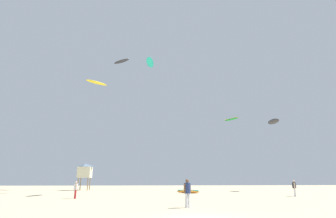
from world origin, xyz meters
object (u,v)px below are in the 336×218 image
(lifeguard_tower, at_px, (85,170))
(kite_aloft_3, at_px, (150,62))
(kite_aloft_0, at_px, (231,119))
(kite_aloft_4, at_px, (121,61))
(person_midground, at_px, (76,188))
(person_left, at_px, (294,187))
(kite_aloft_1, at_px, (273,122))
(person_foreground, at_px, (187,191))
(kite_aloft_2, at_px, (97,83))
(kite_grounded_near, at_px, (188,192))

(lifeguard_tower, bearing_deg, kite_aloft_3, -47.17)
(kite_aloft_0, relative_size, kite_aloft_4, 0.90)
(person_midground, bearing_deg, person_left, -21.30)
(person_left, relative_size, kite_aloft_1, 0.49)
(person_foreground, height_order, kite_aloft_2, kite_aloft_2)
(person_midground, relative_size, kite_aloft_2, 0.49)
(kite_grounded_near, height_order, kite_aloft_3, kite_aloft_3)
(person_midground, relative_size, kite_grounded_near, 0.50)
(person_foreground, distance_m, kite_grounded_near, 17.20)
(person_midground, height_order, kite_aloft_3, kite_aloft_3)
(kite_aloft_1, distance_m, kite_aloft_3, 21.97)
(person_left, distance_m, lifeguard_tower, 30.53)
(kite_grounded_near, xyz_separation_m, kite_aloft_1, (14.75, 5.56, 10.43))
(kite_grounded_near, height_order, kite_aloft_0, kite_aloft_0)
(person_foreground, bearing_deg, kite_aloft_4, -20.87)
(kite_aloft_1, bearing_deg, kite_aloft_4, 160.46)
(lifeguard_tower, bearing_deg, kite_aloft_2, -71.94)
(kite_aloft_0, relative_size, kite_aloft_1, 1.02)
(person_midground, bearing_deg, lifeguard_tower, 75.77)
(kite_grounded_near, height_order, kite_aloft_2, kite_aloft_2)
(kite_grounded_near, bearing_deg, lifeguard_tower, 147.64)
(person_left, distance_m, kite_aloft_1, 16.50)
(lifeguard_tower, height_order, kite_aloft_2, kite_aloft_2)
(person_left, relative_size, kite_aloft_2, 0.52)
(kite_aloft_0, distance_m, kite_aloft_4, 24.94)
(kite_aloft_3, bearing_deg, person_left, -20.45)
(kite_aloft_2, bearing_deg, person_left, -21.35)
(kite_aloft_2, bearing_deg, person_midground, -84.02)
(kite_grounded_near, bearing_deg, person_midground, -143.61)
(kite_aloft_1, bearing_deg, kite_grounded_near, -159.35)
(kite_aloft_1, relative_size, kite_aloft_2, 1.05)
(kite_aloft_2, height_order, kite_aloft_4, kite_aloft_4)
(kite_aloft_3, bearing_deg, kite_aloft_1, 19.17)
(kite_aloft_3, bearing_deg, kite_aloft_0, 46.96)
(kite_grounded_near, relative_size, kite_aloft_4, 0.82)
(kite_aloft_3, bearing_deg, lifeguard_tower, 132.83)
(kite_grounded_near, xyz_separation_m, kite_aloft_3, (-5.08, -1.34, 16.94))
(person_foreground, distance_m, kite_aloft_3, 22.63)
(kite_grounded_near, relative_size, kite_aloft_0, 0.91)
(person_midground, bearing_deg, kite_aloft_0, 21.75)
(kite_aloft_0, height_order, kite_aloft_1, kite_aloft_0)
(kite_aloft_1, bearing_deg, lifeguard_tower, 172.16)
(person_foreground, relative_size, kite_grounded_near, 0.57)
(person_left, xyz_separation_m, kite_grounded_near, (-10.16, 7.02, -0.77))
(person_left, bearing_deg, kite_aloft_1, -89.65)
(kite_aloft_0, bearing_deg, person_foreground, -112.31)
(person_midground, height_order, person_left, person_left)
(kite_aloft_1, height_order, kite_aloft_4, kite_aloft_4)
(kite_aloft_3, height_order, kite_aloft_4, kite_aloft_4)
(person_midground, relative_size, kite_aloft_0, 0.46)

